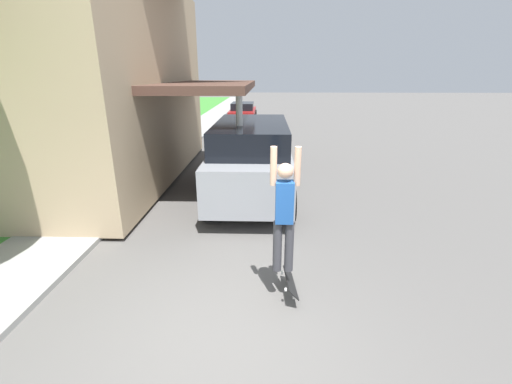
{
  "coord_description": "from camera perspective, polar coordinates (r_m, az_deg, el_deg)",
  "views": [
    {
      "loc": [
        0.65,
        -3.53,
        3.23
      ],
      "look_at": [
        0.47,
        2.49,
        1.14
      ],
      "focal_mm": 24.0,
      "sensor_mm": 36.0,
      "label": 1
    }
  ],
  "objects": [
    {
      "name": "suv_parked",
      "position": [
        9.09,
        -0.78,
        5.62
      ],
      "size": [
        2.15,
        4.71,
        2.03
      ],
      "color": "gray",
      "rests_on": "ground_plane"
    },
    {
      "name": "skateboard",
      "position": [
        5.43,
        5.71,
        -14.73
      ],
      "size": [
        0.24,
        0.8,
        0.25
      ],
      "color": "black",
      "rests_on": "ground_plane"
    },
    {
      "name": "ground_plane",
      "position": [
        4.83,
        -7.01,
        -23.0
      ],
      "size": [
        120.0,
        120.0,
        0.0
      ],
      "primitive_type": "plane",
      "color": "#54514F"
    },
    {
      "name": "sidewalk",
      "position": [
        10.91,
        -21.27,
        0.87
      ],
      "size": [
        1.8,
        80.0,
        0.1
      ],
      "color": "gray",
      "rests_on": "ground_plane"
    },
    {
      "name": "skateboarder",
      "position": [
        4.78,
        4.74,
        -3.07
      ],
      "size": [
        0.41,
        0.21,
        1.85
      ],
      "color": "#38383D",
      "rests_on": "ground_plane"
    },
    {
      "name": "car_down_street",
      "position": [
        24.77,
        -2.2,
        13.14
      ],
      "size": [
        1.85,
        4.4,
        1.31
      ],
      "color": "maroon",
      "rests_on": "ground_plane"
    },
    {
      "name": "lawn_tree_far",
      "position": [
        15.38,
        -19.5,
        23.04
      ],
      "size": [
        4.32,
        4.32,
        6.63
      ],
      "color": "brown",
      "rests_on": "lawn"
    }
  ]
}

